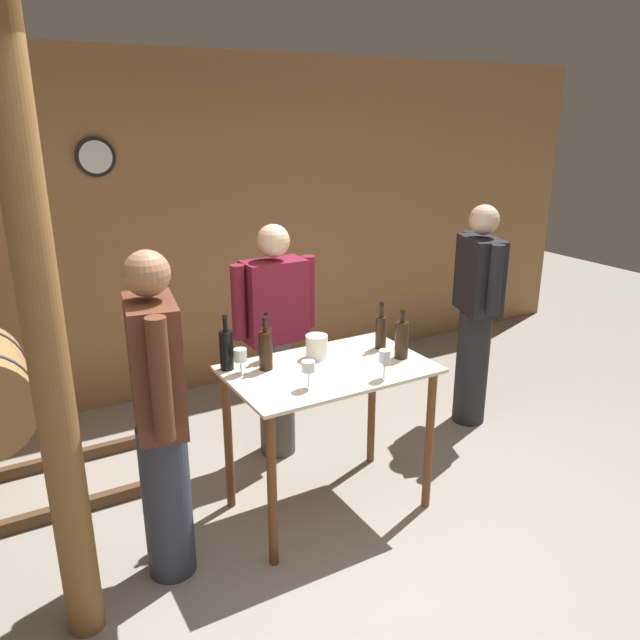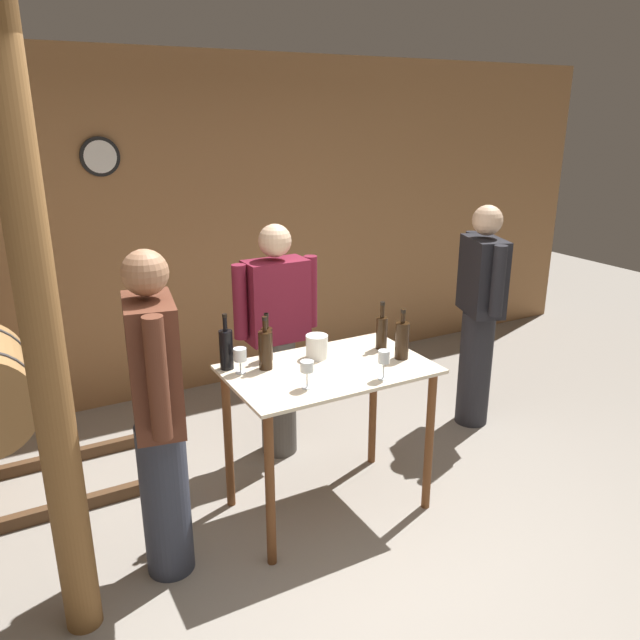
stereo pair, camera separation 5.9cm
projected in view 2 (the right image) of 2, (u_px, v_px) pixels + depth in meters
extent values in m
plane|color=gray|center=(363.00, 574.00, 3.19)|extent=(14.00, 14.00, 0.00)
cube|color=#996B42|center=(187.00, 231.00, 4.97)|extent=(8.40, 0.05, 2.70)
cylinder|color=black|center=(100.00, 157.00, 4.46)|extent=(0.28, 0.03, 0.28)
cylinder|color=white|center=(100.00, 157.00, 4.45)|extent=(0.23, 0.01, 0.23)
cube|color=beige|center=(329.00, 369.00, 3.47)|extent=(1.13, 0.71, 0.02)
cylinder|color=brown|center=(270.00, 490.00, 3.14)|extent=(0.05, 0.05, 0.88)
cylinder|color=brown|center=(429.00, 442.00, 3.60)|extent=(0.05, 0.05, 0.88)
cylinder|color=brown|center=(228.00, 440.00, 3.62)|extent=(0.05, 0.05, 0.88)
cylinder|color=brown|center=(373.00, 402.00, 4.09)|extent=(0.05, 0.05, 0.88)
cylinder|color=brown|center=(45.00, 351.00, 2.46)|extent=(0.16, 0.16, 2.70)
cylinder|color=black|center=(226.00, 350.00, 3.42)|extent=(0.08, 0.08, 0.22)
cylinder|color=black|center=(225.00, 322.00, 3.37)|extent=(0.02, 0.02, 0.10)
cylinder|color=black|center=(225.00, 316.00, 3.36)|extent=(0.03, 0.03, 0.02)
cylinder|color=black|center=(265.00, 350.00, 3.42)|extent=(0.08, 0.08, 0.22)
cylinder|color=black|center=(265.00, 324.00, 3.37)|extent=(0.02, 0.02, 0.09)
cylinder|color=black|center=(264.00, 318.00, 3.36)|extent=(0.03, 0.03, 0.02)
cylinder|color=black|center=(267.00, 344.00, 3.55)|extent=(0.06, 0.06, 0.19)
cylinder|color=black|center=(266.00, 321.00, 3.51)|extent=(0.02, 0.02, 0.09)
cylinder|color=black|center=(266.00, 315.00, 3.50)|extent=(0.03, 0.03, 0.02)
cylinder|color=black|center=(382.00, 333.00, 3.72)|extent=(0.07, 0.07, 0.19)
cylinder|color=black|center=(382.00, 310.00, 3.67)|extent=(0.02, 0.02, 0.10)
cylinder|color=black|center=(383.00, 304.00, 3.66)|extent=(0.03, 0.03, 0.02)
cylinder|color=black|center=(402.00, 341.00, 3.57)|extent=(0.08, 0.08, 0.22)
cylinder|color=black|center=(403.00, 316.00, 3.52)|extent=(0.02, 0.02, 0.08)
cylinder|color=black|center=(403.00, 311.00, 3.51)|extent=(0.03, 0.03, 0.02)
cylinder|color=silver|center=(241.00, 373.00, 3.40)|extent=(0.06, 0.06, 0.00)
cylinder|color=silver|center=(241.00, 366.00, 3.38)|extent=(0.01, 0.01, 0.07)
cylinder|color=silver|center=(240.00, 354.00, 3.36)|extent=(0.07, 0.07, 0.07)
cylinder|color=silver|center=(307.00, 387.00, 3.21)|extent=(0.06, 0.06, 0.00)
cylinder|color=silver|center=(307.00, 379.00, 3.20)|extent=(0.01, 0.01, 0.09)
cylinder|color=silver|center=(307.00, 366.00, 3.17)|extent=(0.07, 0.07, 0.06)
cylinder|color=silver|center=(383.00, 378.00, 3.32)|extent=(0.06, 0.06, 0.00)
cylinder|color=silver|center=(383.00, 370.00, 3.31)|extent=(0.01, 0.01, 0.09)
cylinder|color=silver|center=(384.00, 357.00, 3.28)|extent=(0.06, 0.06, 0.07)
cylinder|color=white|center=(317.00, 347.00, 3.59)|extent=(0.13, 0.13, 0.14)
cylinder|color=#333847|center=(166.00, 499.00, 3.11)|extent=(0.24, 0.24, 0.83)
cube|color=#592D1E|center=(153.00, 364.00, 2.88)|extent=(0.29, 0.43, 0.62)
sphere|color=#9E7051|center=(145.00, 273.00, 2.74)|extent=(0.21, 0.21, 0.21)
cylinder|color=#592D1E|center=(158.00, 379.00, 2.65)|extent=(0.09, 0.09, 0.56)
cylinder|color=#592D1E|center=(149.00, 340.00, 3.10)|extent=(0.09, 0.09, 0.56)
cylinder|color=#232328|center=(475.00, 368.00, 4.64)|extent=(0.24, 0.24, 0.87)
cube|color=black|center=(483.00, 276.00, 4.41)|extent=(0.34, 0.45, 0.54)
sphere|color=beige|center=(487.00, 220.00, 4.29)|extent=(0.21, 0.21, 0.21)
cylinder|color=black|center=(470.00, 264.00, 4.64)|extent=(0.09, 0.09, 0.49)
cylinder|color=black|center=(498.00, 281.00, 4.17)|extent=(0.09, 0.09, 0.49)
cylinder|color=#4C4742|center=(278.00, 396.00, 4.24)|extent=(0.24, 0.24, 0.83)
cube|color=maroon|center=(276.00, 301.00, 4.02)|extent=(0.40, 0.22, 0.53)
sphere|color=beige|center=(275.00, 241.00, 3.90)|extent=(0.21, 0.21, 0.21)
cylinder|color=maroon|center=(310.00, 292.00, 4.13)|extent=(0.09, 0.09, 0.48)
cylinder|color=maroon|center=(240.00, 302.00, 3.90)|extent=(0.09, 0.09, 0.48)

